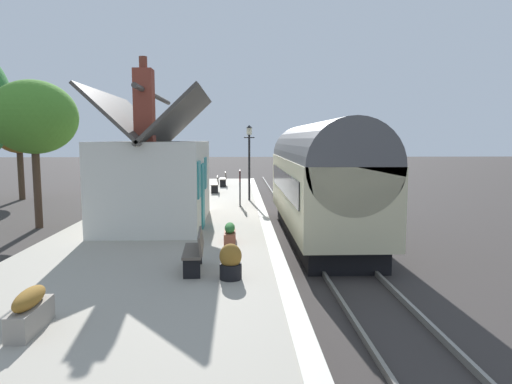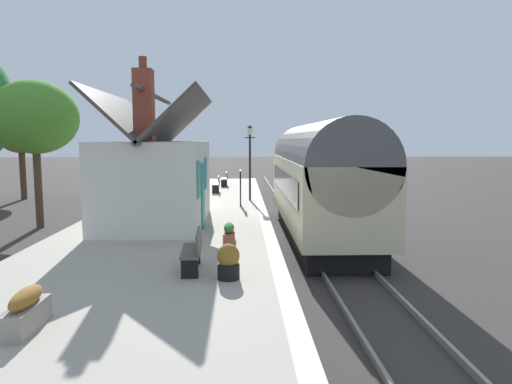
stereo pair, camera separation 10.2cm
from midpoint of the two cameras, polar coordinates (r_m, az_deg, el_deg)
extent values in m
plane|color=#383330|center=(18.58, 4.65, -5.03)|extent=(160.00, 160.00, 0.00)
cube|color=#A39B8C|center=(18.54, -8.96, -3.82)|extent=(32.00, 6.77, 0.82)
cube|color=beige|center=(18.34, 1.01, -2.53)|extent=(32.00, 0.36, 0.02)
cube|color=gray|center=(18.82, 9.58, -4.73)|extent=(52.00, 0.08, 0.14)
cube|color=gray|center=(18.59, 5.21, -4.81)|extent=(52.00, 0.08, 0.14)
cube|color=black|center=(17.67, 7.94, -4.51)|extent=(9.85, 2.29, 0.70)
cube|color=beige|center=(17.45, 8.02, 0.33)|extent=(10.71, 2.70, 2.30)
cylinder|color=#515154|center=(17.36, 8.08, 4.10)|extent=(10.71, 2.65, 2.65)
cube|color=black|center=(17.24, 3.55, 1.26)|extent=(9.10, 0.03, 0.80)
cylinder|color=black|center=(20.79, 6.45, -2.83)|extent=(0.70, 2.16, 0.70)
cylinder|color=black|center=(14.59, 10.08, -6.91)|extent=(0.70, 2.16, 0.70)
cube|color=black|center=(22.71, 5.73, 2.80)|extent=(0.04, 2.16, 0.90)
cylinder|color=#F2EDCC|center=(22.81, 5.69, 0.35)|extent=(0.06, 0.24, 0.24)
cube|color=red|center=(22.90, 5.67, -0.77)|extent=(0.16, 2.56, 0.24)
cube|color=silver|center=(16.32, -11.94, 1.16)|extent=(5.70, 3.25, 2.81)
cube|color=#47423D|center=(16.15, -9.25, 8.88)|extent=(6.20, 1.88, 1.78)
cube|color=#47423D|center=(16.43, -14.94, 8.71)|extent=(6.20, 1.88, 1.78)
cylinder|color=#47423D|center=(16.32, -12.19, 11.50)|extent=(6.20, 0.16, 0.16)
cube|color=brown|center=(14.53, -13.43, 10.29)|extent=(0.56, 0.56, 2.16)
cylinder|color=brown|center=(14.67, -13.57, 15.20)|extent=(0.24, 0.24, 0.36)
cube|color=teal|center=(15.32, -6.40, -0.43)|extent=(0.90, 0.06, 2.10)
cube|color=teal|center=(13.86, -6.89, 1.54)|extent=(0.80, 0.05, 1.10)
cube|color=teal|center=(16.64, -6.04, 2.38)|extent=(0.80, 0.05, 1.10)
cube|color=brown|center=(28.77, -3.85, 1.63)|extent=(1.41, 0.43, 0.06)
cube|color=brown|center=(28.75, -3.49, 2.09)|extent=(1.40, 0.13, 0.40)
cube|color=black|center=(28.23, -3.86, 1.07)|extent=(0.07, 0.36, 0.44)
cube|color=black|center=(29.35, -3.83, 1.28)|extent=(0.07, 0.36, 0.44)
cube|color=brown|center=(25.38, -4.88, 0.97)|extent=(1.41, 0.45, 0.06)
cube|color=brown|center=(25.35, -4.48, 1.49)|extent=(1.40, 0.16, 0.40)
cube|color=black|center=(24.84, -4.89, 0.32)|extent=(0.07, 0.36, 0.44)
cube|color=black|center=(25.96, -4.86, 0.59)|extent=(0.07, 0.36, 0.44)
cube|color=brown|center=(10.34, -7.72, -7.20)|extent=(1.42, 0.47, 0.06)
cube|color=brown|center=(10.28, -6.74, -5.95)|extent=(1.40, 0.17, 0.40)
cube|color=black|center=(9.86, -7.88, -9.27)|extent=(0.08, 0.36, 0.44)
cube|color=black|center=(10.94, -7.55, -7.68)|extent=(0.08, 0.36, 0.44)
cone|color=#9E5138|center=(22.70, -8.93, -0.47)|extent=(0.35, 0.35, 0.32)
cylinder|color=#9E5138|center=(22.72, -8.92, -0.80)|extent=(0.19, 0.19, 0.06)
ellipsoid|color=#2D7233|center=(22.67, -8.94, 0.28)|extent=(0.39, 0.39, 0.33)
cone|color=teal|center=(25.31, -8.77, 0.33)|extent=(0.41, 0.41, 0.40)
cylinder|color=teal|center=(25.33, -8.76, -0.05)|extent=(0.23, 0.23, 0.06)
ellipsoid|color=#4C8C2D|center=(25.28, -8.78, 1.20)|extent=(0.53, 0.53, 0.56)
cube|color=black|center=(25.36, -12.46, 0.24)|extent=(1.09, 0.32, 0.38)
ellipsoid|color=#4C8C2D|center=(25.33, -12.47, 0.93)|extent=(0.98, 0.29, 0.29)
cube|color=teal|center=(29.73, -6.31, 1.28)|extent=(0.91, 0.32, 0.40)
ellipsoid|color=#4C8C2D|center=(29.71, -6.32, 1.88)|extent=(0.82, 0.29, 0.29)
cube|color=gray|center=(8.04, -26.00, -13.73)|extent=(1.07, 0.32, 0.39)
ellipsoid|color=olive|center=(7.95, -26.12, -11.61)|extent=(0.96, 0.29, 0.29)
cube|color=#9E5138|center=(13.16, -3.11, -5.54)|extent=(0.88, 0.32, 0.29)
ellipsoid|color=#2D7233|center=(13.11, -3.11, -4.43)|extent=(0.80, 0.29, 0.29)
cylinder|color=black|center=(9.77, -3.10, -9.71)|extent=(0.46, 0.46, 0.33)
ellipsoid|color=olive|center=(9.68, -3.11, -7.87)|extent=(0.46, 0.46, 0.52)
cylinder|color=black|center=(21.93, -0.62, 3.04)|extent=(0.10, 0.10, 3.12)
cylinder|color=black|center=(21.89, -0.62, 6.72)|extent=(0.05, 0.50, 0.05)
cube|color=beige|center=(21.89, -0.62, 7.48)|extent=(0.24, 0.24, 0.32)
cone|color=black|center=(21.90, -0.62, 8.06)|extent=(0.32, 0.32, 0.14)
cylinder|color=black|center=(19.89, -1.78, -0.25)|extent=(0.06, 0.06, 1.10)
cylinder|color=black|center=(20.49, -1.78, -0.05)|extent=(0.06, 0.06, 1.10)
cube|color=maroon|center=(20.11, -1.79, 2.03)|extent=(0.90, 0.06, 0.44)
cube|color=black|center=(20.11, -1.79, 2.03)|extent=(0.96, 0.03, 0.50)
cylinder|color=#4C3828|center=(32.00, -26.69, 2.27)|extent=(0.36, 0.36, 3.46)
ellipsoid|color=olive|center=(31.96, -26.98, 7.86)|extent=(3.50, 3.52, 3.98)
cylinder|color=#4C3828|center=(21.36, -25.10, 0.71)|extent=(0.31, 0.31, 3.56)
ellipsoid|color=#4C8C2D|center=(21.29, -25.47, 8.32)|extent=(3.30, 3.54, 3.02)
camera|label=1|loc=(0.05, -89.82, 0.02)|focal=32.51mm
camera|label=2|loc=(0.05, 90.18, -0.02)|focal=32.51mm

